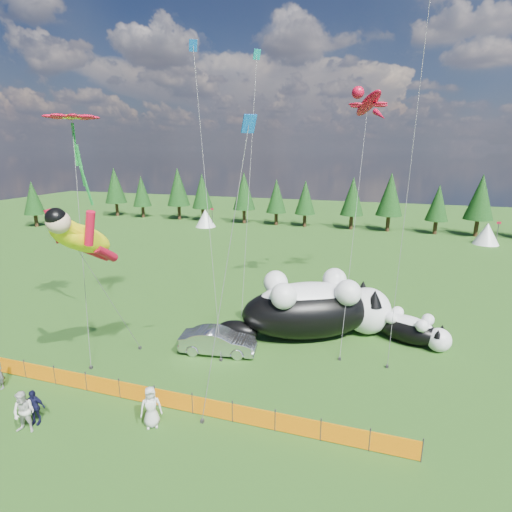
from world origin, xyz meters
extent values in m
plane|color=#0F370A|center=(0.00, 0.00, 0.00)|extent=(160.00, 160.00, 0.00)
cylinder|color=#262626|center=(-9.00, -3.00, 0.55)|extent=(0.06, 0.06, 1.10)
cylinder|color=#262626|center=(-7.00, -3.00, 0.55)|extent=(0.06, 0.06, 1.10)
cylinder|color=#262626|center=(-5.00, -3.00, 0.55)|extent=(0.06, 0.06, 1.10)
cylinder|color=#262626|center=(-3.00, -3.00, 0.55)|extent=(0.06, 0.06, 1.10)
cylinder|color=#262626|center=(-1.00, -3.00, 0.55)|extent=(0.06, 0.06, 1.10)
cylinder|color=#262626|center=(1.00, -3.00, 0.55)|extent=(0.06, 0.06, 1.10)
cylinder|color=#262626|center=(3.00, -3.00, 0.55)|extent=(0.06, 0.06, 1.10)
cylinder|color=#262626|center=(5.00, -3.00, 0.55)|extent=(0.06, 0.06, 1.10)
cylinder|color=#262626|center=(7.00, -3.00, 0.55)|extent=(0.06, 0.06, 1.10)
cylinder|color=#262626|center=(9.00, -3.00, 0.55)|extent=(0.06, 0.06, 1.10)
cylinder|color=#262626|center=(11.00, -3.00, 0.55)|extent=(0.06, 0.06, 1.10)
cube|color=orange|center=(-10.00, -3.00, 0.50)|extent=(2.00, 0.04, 0.90)
cube|color=orange|center=(-8.00, -3.00, 0.50)|extent=(2.00, 0.04, 0.90)
cube|color=orange|center=(-6.00, -3.00, 0.50)|extent=(2.00, 0.04, 0.90)
cube|color=orange|center=(-4.00, -3.00, 0.50)|extent=(2.00, 0.04, 0.90)
cube|color=orange|center=(-2.00, -3.00, 0.50)|extent=(2.00, 0.04, 0.90)
cube|color=orange|center=(0.00, -3.00, 0.50)|extent=(2.00, 0.04, 0.90)
cube|color=orange|center=(2.00, -3.00, 0.50)|extent=(2.00, 0.04, 0.90)
cube|color=orange|center=(4.00, -3.00, 0.50)|extent=(2.00, 0.04, 0.90)
cube|color=orange|center=(6.00, -3.00, 0.50)|extent=(2.00, 0.04, 0.90)
cube|color=orange|center=(8.00, -3.00, 0.50)|extent=(2.00, 0.04, 0.90)
cube|color=orange|center=(10.00, -3.00, 0.50)|extent=(2.00, 0.04, 0.90)
ellipsoid|color=black|center=(4.65, 6.63, 1.75)|extent=(9.67, 7.51, 3.51)
ellipsoid|color=white|center=(4.65, 6.63, 2.63)|extent=(7.24, 5.52, 2.14)
sphere|color=white|center=(8.33, 8.42, 1.56)|extent=(3.12, 3.12, 3.12)
sphere|color=#DC555B|center=(9.53, 9.00, 1.56)|extent=(0.44, 0.44, 0.44)
ellipsoid|color=black|center=(0.45, 4.58, 0.68)|extent=(3.05, 2.42, 1.36)
cone|color=black|center=(8.74, 7.58, 2.81)|extent=(1.09, 1.09, 1.09)
cone|color=black|center=(7.93, 9.26, 2.81)|extent=(1.09, 1.09, 1.09)
sphere|color=white|center=(6.03, 8.70, 3.41)|extent=(1.64, 1.64, 1.64)
sphere|color=white|center=(7.14, 6.43, 3.41)|extent=(1.64, 1.64, 1.64)
sphere|color=white|center=(2.35, 6.92, 3.41)|extent=(1.64, 1.64, 1.64)
sphere|color=white|center=(3.46, 4.64, 3.41)|extent=(1.64, 1.64, 1.64)
ellipsoid|color=black|center=(10.91, 7.76, 0.83)|extent=(4.56, 3.32, 1.65)
ellipsoid|color=white|center=(10.91, 7.76, 1.24)|extent=(3.41, 2.44, 1.01)
sphere|color=white|center=(12.70, 7.05, 0.74)|extent=(1.47, 1.47, 1.47)
sphere|color=#DC555B|center=(13.28, 6.82, 0.74)|extent=(0.21, 0.21, 0.21)
ellipsoid|color=black|center=(8.86, 8.58, 0.32)|extent=(1.43, 1.07, 0.64)
cone|color=black|center=(12.54, 6.64, 1.32)|extent=(0.51, 0.51, 0.51)
cone|color=black|center=(12.87, 7.46, 1.32)|extent=(0.51, 0.51, 0.51)
sphere|color=white|center=(12.07, 7.94, 1.61)|extent=(0.77, 0.77, 0.77)
sphere|color=white|center=(11.63, 6.83, 1.61)|extent=(0.77, 0.77, 0.77)
sphere|color=white|center=(10.28, 8.66, 1.61)|extent=(0.77, 0.77, 0.77)
sphere|color=white|center=(9.83, 7.55, 1.61)|extent=(0.77, 0.77, 0.77)
imported|color=silver|center=(-0.13, 2.74, 0.77)|extent=(4.84, 2.32, 1.53)
imported|color=silver|center=(-5.40, -6.35, 0.98)|extent=(1.06, 0.77, 1.96)
imported|color=#131435|center=(-5.47, -5.77, 0.84)|extent=(1.08, 0.74, 1.68)
imported|color=silver|center=(-0.35, -4.34, 0.97)|extent=(1.13, 1.03, 1.94)
cylinder|color=#595959|center=(-5.01, -0.19, 4.00)|extent=(0.03, 0.03, 8.57)
cube|color=#262626|center=(-4.95, 1.68, 0.08)|extent=(0.15, 0.15, 0.16)
cylinder|color=#595959|center=(7.13, 9.03, 7.68)|extent=(0.03, 0.03, 18.01)
cube|color=#262626|center=(7.05, 4.09, 0.08)|extent=(0.15, 0.15, 0.16)
cylinder|color=#595959|center=(-7.65, 0.75, 7.00)|extent=(0.03, 0.03, 14.49)
cube|color=#262626|center=(-6.28, -1.15, 0.08)|extent=(0.15, 0.15, 0.16)
cube|color=green|center=(-9.01, 2.66, 11.06)|extent=(0.22, 0.22, 4.93)
cylinder|color=#595959|center=(-1.53, 4.81, 9.26)|extent=(0.03, 0.03, 19.53)
cube|color=#262626|center=(0.41, 1.88, 0.08)|extent=(0.15, 0.15, 0.16)
cylinder|color=#595959|center=(10.08, 6.42, 12.20)|extent=(0.03, 0.03, 24.58)
cube|color=#262626|center=(9.73, 4.04, 0.08)|extent=(0.15, 0.15, 0.16)
cylinder|color=#595959|center=(2.59, -2.67, 6.58)|extent=(0.03, 0.03, 13.07)
cube|color=#262626|center=(1.70, -3.46, 0.08)|extent=(0.15, 0.15, 0.16)
cylinder|color=#595959|center=(-0.28, 9.28, 9.51)|extent=(0.03, 0.03, 20.63)
cube|color=#262626|center=(0.50, 5.00, 0.08)|extent=(0.15, 0.15, 0.16)
camera|label=1|loc=(8.74, -17.56, 12.03)|focal=28.00mm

